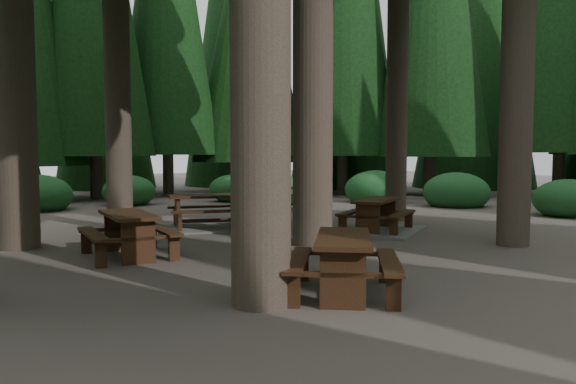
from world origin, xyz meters
TOP-DOWN VIEW (x-y plane):
  - ground at (0.00, 0.00)m, footprint 80.00×80.00m
  - picnic_table_a at (3.28, 0.68)m, footprint 3.01×2.83m
  - picnic_table_b at (-2.84, 1.19)m, footprint 1.83×2.13m
  - picnic_table_c at (0.37, 3.79)m, footprint 3.14×2.90m
  - picnic_table_d at (4.58, 6.46)m, footprint 2.32×2.29m
  - picnic_table_e at (-1.61, -3.26)m, footprint 2.37×2.37m
  - shrub_ring at (0.70, 0.75)m, footprint 23.86×24.64m

SIDE VIEW (x-z plane):
  - ground at x=0.00m, z-range 0.00..0.00m
  - picnic_table_a at x=3.28m, z-range -0.13..0.68m
  - picnic_table_c at x=0.37m, z-range -0.13..0.73m
  - shrub_ring at x=0.70m, z-range -0.35..1.15m
  - picnic_table_d at x=4.58m, z-range 0.13..0.91m
  - picnic_table_e at x=-1.61m, z-range 0.13..0.94m
  - picnic_table_b at x=-2.84m, z-range 0.13..0.96m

